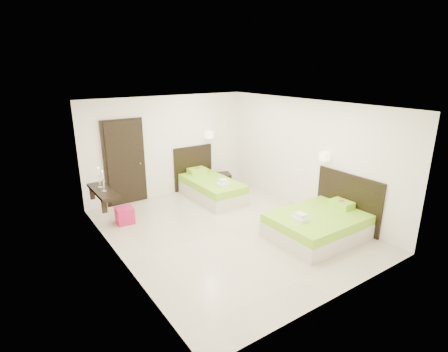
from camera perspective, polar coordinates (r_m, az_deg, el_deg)
floor at (r=7.46m, az=0.68°, el=-8.80°), size 5.50×5.50×0.00m
bed_single at (r=9.14m, az=-2.31°, el=-1.75°), size 1.17×1.94×1.60m
bed_double at (r=7.37m, az=15.40°, el=-7.43°), size 1.87×1.59×1.54m
nightstand at (r=9.85m, az=-0.40°, el=-0.80°), size 0.59×0.56×0.43m
ottoman at (r=8.00m, az=-15.89°, el=-6.19°), size 0.38×0.38×0.36m
door at (r=8.87m, az=-15.89°, el=2.11°), size 1.02×0.15×2.14m
console_shelf at (r=7.70m, az=-19.27°, el=-2.38°), size 0.35×1.20×0.78m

